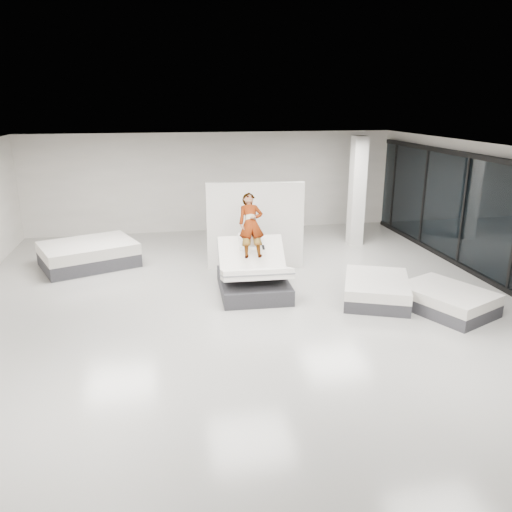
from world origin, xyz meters
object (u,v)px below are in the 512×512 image
remote (263,247)px  person (251,236)px  flat_bed_right_far (376,289)px  flat_bed_right_near (446,300)px  hero_bed (253,276)px  flat_bed_left_far (89,254)px  divider_panel (255,226)px  column (357,191)px

remote → person: bearing=122.2°
flat_bed_right_far → flat_bed_right_near: 1.43m
hero_bed → remote: bearing=-8.6°
person → flat_bed_left_far: 4.66m
divider_panel → flat_bed_right_near: bearing=-38.4°
person → flat_bed_right_far: (2.52, -1.27, -0.99)m
hero_bed → person: size_ratio=1.29×
hero_bed → remote: size_ratio=14.52×
column → flat_bed_left_far: bearing=-174.7°
person → flat_bed_right_far: person is taller
flat_bed_right_near → flat_bed_left_far: flat_bed_left_far is taller
divider_panel → column: bearing=34.4°
remote → flat_bed_right_near: 3.98m
person → remote: 0.45m
remote → flat_bed_right_near: (3.49, -1.73, -0.82)m
column → remote: bearing=-135.7°
person → flat_bed_right_near: size_ratio=0.75×
hero_bed → divider_panel: bearing=77.9°
flat_bed_left_far → remote: bearing=-33.5°
column → flat_bed_right_far: bearing=-105.4°
remote → divider_panel: 1.73m
flat_bed_right_near → divider_panel: bearing=134.0°
hero_bed → flat_bed_right_near: size_ratio=0.96×
flat_bed_right_far → hero_bed: bearing=159.6°
remote → flat_bed_right_far: bearing=-19.3°
hero_bed → person: (0.01, 0.32, 0.84)m
column → hero_bed: bearing=-137.7°
divider_panel → remote: bearing=-87.2°
flat_bed_left_far → divider_panel: bearing=-13.2°
person → flat_bed_right_near: 4.36m
person → remote: size_ratio=11.22×
flat_bed_right_far → column: bearing=74.6°
hero_bed → flat_bed_right_far: (2.54, -0.94, -0.15)m
hero_bed → column: 5.19m
flat_bed_right_far → column: size_ratio=0.67×
flat_bed_right_far → flat_bed_right_near: flat_bed_right_far is taller
person → hero_bed: bearing=-90.0°
hero_bed → remote: hero_bed is taller
person → flat_bed_right_near: bearing=-27.4°
person → flat_bed_left_far: (-3.90, 2.36, -0.92)m
remote → flat_bed_right_far: 2.62m
hero_bed → flat_bed_left_far: (-3.89, 2.69, -0.08)m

